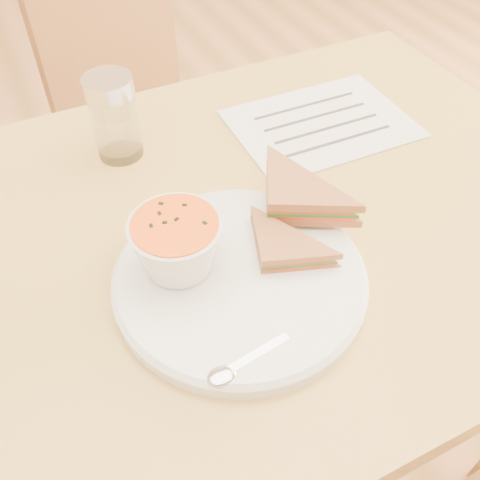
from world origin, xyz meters
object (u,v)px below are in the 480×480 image
dining_table (239,365)px  condiment_shaker (114,118)px  soup_bowl (177,247)px  chair_far (167,159)px  plate (240,279)px

dining_table → condiment_shaker: bearing=115.7°
soup_bowl → condiment_shaker: bearing=88.3°
dining_table → soup_bowl: soup_bowl is taller
condiment_shaker → dining_table: bearing=-64.3°
dining_table → chair_far: size_ratio=1.23×
dining_table → condiment_shaker: (-0.10, 0.20, 0.44)m
chair_far → condiment_shaker: bearing=45.5°
dining_table → condiment_shaker: condiment_shaker is taller
dining_table → chair_far: chair_far is taller
dining_table → soup_bowl: size_ratio=9.62×
chair_far → condiment_shaker: size_ratio=6.58×
soup_bowl → condiment_shaker: (0.01, 0.26, 0.01)m
plate → soup_bowl: 0.08m
dining_table → plate: bearing=-115.3°
chair_far → plate: (-0.13, -0.68, 0.35)m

